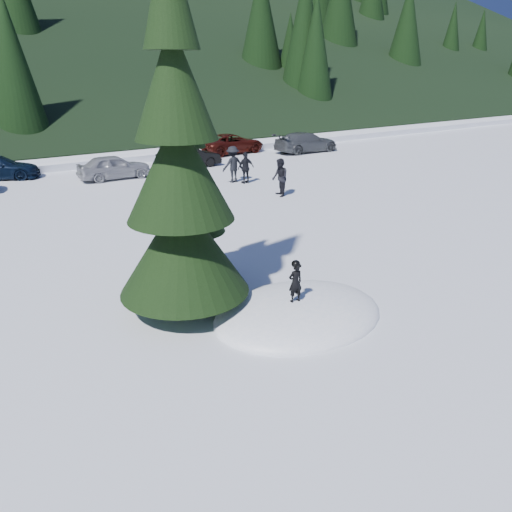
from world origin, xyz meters
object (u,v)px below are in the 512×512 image
car_6 (231,144)px  spruce_tall (179,182)px  adult_0 (280,178)px  car_7 (306,142)px  car_4 (114,167)px  spruce_short (193,212)px  child_skier (295,282)px  adult_1 (246,168)px  adult_2 (233,164)px  car_5 (189,157)px

car_6 → spruce_tall: bearing=140.4°
adult_0 → car_7: 13.18m
car_4 → car_6: car_6 is taller
car_7 → adult_0: bearing=136.8°
spruce_short → child_skier: spruce_short is taller
adult_1 → car_4: adult_1 is taller
adult_0 → car_4: (-5.21, 8.18, -0.23)m
adult_2 → car_7: (9.50, 5.54, -0.25)m
spruce_tall → car_6: 24.43m
adult_0 → adult_2: (-0.25, 3.84, 0.06)m
spruce_short → adult_0: 10.61m
spruce_short → car_6: size_ratio=1.10×
child_skier → car_7: size_ratio=0.21×
spruce_short → car_7: bearing=43.2°
adult_1 → car_5: bearing=-83.0°
car_6 → car_7: size_ratio=1.01×
child_skier → car_7: child_skier is taller
adult_0 → car_4: adult_0 is taller
car_5 → car_7: car_7 is taller
car_6 → adult_0: bearing=153.5°
adult_0 → car_6: size_ratio=0.36×
child_skier → car_4: (1.80, 18.32, -0.32)m
child_skier → adult_1: (7.19, 13.39, -0.16)m
adult_0 → car_7: size_ratio=0.37×
car_6 → car_7: car_7 is taller
adult_2 → adult_1: bearing=123.9°
child_skier → car_5: child_skier is taller
spruce_tall → car_6: bearing=56.2°
adult_1 → car_5: adult_1 is taller
spruce_short → car_6: spruce_short is taller
car_6 → car_4: bearing=105.3°
adult_1 → car_5: 5.56m
adult_2 → car_7: size_ratio=0.39×
car_5 → car_4: bearing=94.9°
adult_0 → adult_2: 3.85m
adult_1 → spruce_tall: bearing=52.9°
spruce_tall → child_skier: spruce_tall is taller
adult_1 → car_6: adult_1 is taller
spruce_short → adult_1: (8.19, 10.10, -1.29)m
spruce_short → adult_2: (7.76, 10.69, -1.15)m
spruce_tall → adult_0: bearing=42.5°
child_skier → adult_2: bearing=-108.9°
adult_2 → car_4: bearing=-43.1°
spruce_tall → child_skier: 3.61m
spruce_tall → car_6: size_ratio=1.76×
car_4 → car_7: car_7 is taller
car_7 → car_5: bearing=94.9°
spruce_short → adult_1: size_ratio=3.29×
spruce_short → car_6: bearing=56.3°
adult_0 → car_4: bearing=-127.9°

